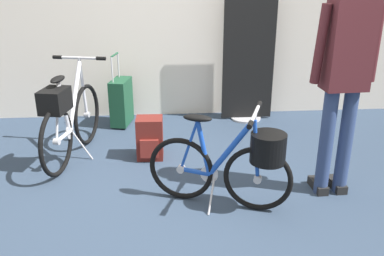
{
  "coord_description": "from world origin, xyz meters",
  "views": [
    {
      "loc": [
        -0.11,
        -2.76,
        1.76
      ],
      "look_at": [
        0.12,
        0.33,
        0.55
      ],
      "focal_mm": 39.39,
      "sensor_mm": 36.0,
      "label": 1
    }
  ],
  "objects_px": {
    "display_bike_left": "(69,118)",
    "rolling_suitcase": "(121,101)",
    "floor_banner_stand": "(248,64)",
    "folding_bike_foreground": "(235,161)",
    "backpack_on_floor": "(150,138)",
    "visitor_near_wall": "(346,66)"
  },
  "relations": [
    {
      "from": "floor_banner_stand",
      "to": "folding_bike_foreground",
      "type": "bearing_deg",
      "value": -103.76
    },
    {
      "from": "floor_banner_stand",
      "to": "rolling_suitcase",
      "type": "bearing_deg",
      "value": -176.37
    },
    {
      "from": "display_bike_left",
      "to": "rolling_suitcase",
      "type": "distance_m",
      "value": 1.02
    },
    {
      "from": "floor_banner_stand",
      "to": "visitor_near_wall",
      "type": "relative_size",
      "value": 0.83
    },
    {
      "from": "folding_bike_foreground",
      "to": "visitor_near_wall",
      "type": "height_order",
      "value": "visitor_near_wall"
    },
    {
      "from": "floor_banner_stand",
      "to": "folding_bike_foreground",
      "type": "relative_size",
      "value": 1.42
    },
    {
      "from": "floor_banner_stand",
      "to": "visitor_near_wall",
      "type": "xyz_separation_m",
      "value": [
        0.35,
        -1.79,
        0.39
      ]
    },
    {
      "from": "rolling_suitcase",
      "to": "backpack_on_floor",
      "type": "height_order",
      "value": "rolling_suitcase"
    },
    {
      "from": "folding_bike_foreground",
      "to": "visitor_near_wall",
      "type": "distance_m",
      "value": 1.08
    },
    {
      "from": "folding_bike_foreground",
      "to": "visitor_near_wall",
      "type": "relative_size",
      "value": 0.59
    },
    {
      "from": "rolling_suitcase",
      "to": "backpack_on_floor",
      "type": "bearing_deg",
      "value": -69.86
    },
    {
      "from": "display_bike_left",
      "to": "folding_bike_foreground",
      "type": "bearing_deg",
      "value": -33.78
    },
    {
      "from": "visitor_near_wall",
      "to": "backpack_on_floor",
      "type": "xyz_separation_m",
      "value": [
        -1.49,
        0.77,
        -0.86
      ]
    },
    {
      "from": "floor_banner_stand",
      "to": "visitor_near_wall",
      "type": "height_order",
      "value": "visitor_near_wall"
    },
    {
      "from": "rolling_suitcase",
      "to": "visitor_near_wall",
      "type": "bearing_deg",
      "value": -42.93
    },
    {
      "from": "folding_bike_foreground",
      "to": "backpack_on_floor",
      "type": "bearing_deg",
      "value": 125.24
    },
    {
      "from": "folding_bike_foreground",
      "to": "visitor_near_wall",
      "type": "bearing_deg",
      "value": 11.09
    },
    {
      "from": "rolling_suitcase",
      "to": "display_bike_left",
      "type": "bearing_deg",
      "value": -113.41
    },
    {
      "from": "display_bike_left",
      "to": "rolling_suitcase",
      "type": "height_order",
      "value": "display_bike_left"
    },
    {
      "from": "floor_banner_stand",
      "to": "rolling_suitcase",
      "type": "relative_size",
      "value": 1.82
    },
    {
      "from": "folding_bike_foreground",
      "to": "visitor_near_wall",
      "type": "xyz_separation_m",
      "value": [
        0.83,
        0.16,
        0.68
      ]
    },
    {
      "from": "floor_banner_stand",
      "to": "backpack_on_floor",
      "type": "xyz_separation_m",
      "value": [
        -1.14,
        -1.02,
        -0.47
      ]
    }
  ]
}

